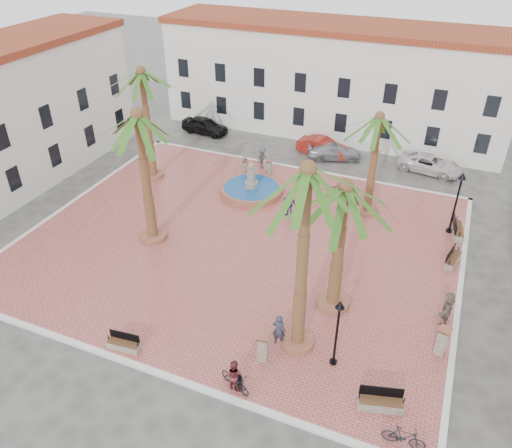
% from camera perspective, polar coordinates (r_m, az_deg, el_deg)
% --- Properties ---
extents(ground, '(120.00, 120.00, 0.00)m').
position_cam_1_polar(ground, '(31.39, -1.68, -2.07)').
color(ground, '#56544F').
rests_on(ground, ground).
extents(plaza, '(26.00, 22.00, 0.15)m').
position_cam_1_polar(plaza, '(31.35, -1.69, -1.95)').
color(plaza, '#BA5851').
rests_on(plaza, ground).
extents(kerb_n, '(26.30, 0.30, 0.16)m').
position_cam_1_polar(kerb_n, '(40.21, 4.78, 6.36)').
color(kerb_n, silver).
rests_on(kerb_n, ground).
extents(kerb_s, '(26.30, 0.30, 0.16)m').
position_cam_1_polar(kerb_s, '(24.30, -12.79, -15.73)').
color(kerb_s, silver).
rests_on(kerb_s, ground).
extents(kerb_e, '(0.30, 22.30, 0.16)m').
position_cam_1_polar(kerb_e, '(29.52, 22.21, -7.40)').
color(kerb_e, silver).
rests_on(kerb_e, ground).
extents(kerb_w, '(0.30, 22.30, 0.16)m').
position_cam_1_polar(kerb_w, '(37.84, -19.97, 2.53)').
color(kerb_w, silver).
rests_on(kerb_w, ground).
extents(building_north, '(30.40, 7.40, 9.50)m').
position_cam_1_polar(building_north, '(46.58, 8.75, 16.08)').
color(building_north, white).
rests_on(building_north, ground).
extents(fountain, '(4.57, 4.57, 2.36)m').
position_cam_1_polar(fountain, '(36.33, -0.52, 4.10)').
color(fountain, '#A96145').
rests_on(fountain, plaza).
extents(palm_nw, '(5.07, 5.07, 8.48)m').
position_cam_1_polar(palm_nw, '(36.81, -12.87, 15.42)').
color(palm_nw, '#A96145').
rests_on(palm_nw, plaza).
extents(palm_sw, '(5.52, 5.52, 8.53)m').
position_cam_1_polar(palm_sw, '(28.79, -13.23, 10.41)').
color(palm_sw, '#A96145').
rests_on(palm_sw, plaza).
extents(palm_s, '(5.16, 5.16, 9.70)m').
position_cam_1_polar(palm_s, '(19.54, 5.83, 3.84)').
color(palm_s, '#A96145').
rests_on(palm_s, plaza).
extents(palm_e, '(5.67, 5.67, 7.46)m').
position_cam_1_polar(palm_e, '(23.35, 9.98, 2.38)').
color(palm_e, '#A96145').
rests_on(palm_e, plaza).
extents(palm_ne, '(4.71, 4.71, 7.16)m').
position_cam_1_polar(palm_ne, '(32.28, 13.79, 10.55)').
color(palm_ne, '#A96145').
rests_on(palm_ne, plaza).
extents(bench_s, '(1.68, 0.67, 0.86)m').
position_cam_1_polar(bench_s, '(25.05, -14.87, -13.17)').
color(bench_s, gray).
rests_on(bench_s, plaza).
extents(bench_se, '(2.01, 1.07, 1.01)m').
position_cam_1_polar(bench_se, '(22.69, 14.03, -19.22)').
color(bench_se, gray).
rests_on(bench_se, plaza).
extents(bench_e, '(0.91, 1.82, 0.92)m').
position_cam_1_polar(bench_e, '(31.41, 21.55, -3.79)').
color(bench_e, gray).
rests_on(bench_e, plaza).
extents(bench_ne, '(0.92, 2.08, 1.06)m').
position_cam_1_polar(bench_ne, '(34.14, 21.97, -0.68)').
color(bench_ne, gray).
rests_on(bench_ne, plaza).
extents(lamppost_s, '(0.41, 0.41, 3.78)m').
position_cam_1_polar(lamppost_s, '(22.27, 9.36, -11.01)').
color(lamppost_s, black).
rests_on(lamppost_s, plaza).
extents(lamppost_e, '(0.46, 0.46, 4.25)m').
position_cam_1_polar(lamppost_e, '(32.99, 22.14, 3.34)').
color(lamppost_e, black).
rests_on(lamppost_e, plaza).
extents(bollard_se, '(0.65, 0.65, 1.50)m').
position_cam_1_polar(bollard_se, '(23.40, 0.77, -13.93)').
color(bollard_se, gray).
rests_on(bollard_se, plaza).
extents(bollard_n, '(0.51, 0.51, 1.32)m').
position_cam_1_polar(bollard_n, '(38.48, 1.48, 6.44)').
color(bollard_n, gray).
rests_on(bollard_n, plaza).
extents(bollard_e, '(0.67, 0.67, 1.54)m').
position_cam_1_polar(bollard_e, '(25.18, 20.52, -12.39)').
color(bollard_e, gray).
rests_on(bollard_e, plaza).
extents(litter_bin, '(0.36, 0.36, 0.70)m').
position_cam_1_polar(litter_bin, '(22.66, -2.02, -17.70)').
color(litter_bin, black).
rests_on(litter_bin, plaza).
extents(cyclist_a, '(0.67, 0.47, 1.75)m').
position_cam_1_polar(cyclist_a, '(24.07, 2.63, -11.97)').
color(cyclist_a, '#2C2E44').
rests_on(cyclist_a, plaza).
extents(bicycle_a, '(1.79, 1.19, 0.89)m').
position_cam_1_polar(bicycle_a, '(22.63, -2.40, -17.42)').
color(bicycle_a, black).
rests_on(bicycle_a, plaza).
extents(cyclist_b, '(0.80, 0.63, 1.60)m').
position_cam_1_polar(cyclist_b, '(22.37, -2.55, -16.80)').
color(cyclist_b, maroon).
rests_on(cyclist_b, plaza).
extents(bicycle_b, '(1.72, 0.54, 1.03)m').
position_cam_1_polar(bicycle_b, '(21.66, 16.55, -22.32)').
color(bicycle_b, black).
rests_on(bicycle_b, plaza).
extents(pedestrian_fountain_a, '(0.95, 0.91, 1.63)m').
position_cam_1_polar(pedestrian_fountain_a, '(38.38, -1.33, 6.59)').
color(pedestrian_fountain_a, '#876755').
rests_on(pedestrian_fountain_a, plaza).
extents(pedestrian_fountain_b, '(1.17, 0.77, 1.85)m').
position_cam_1_polar(pedestrian_fountain_b, '(33.33, 3.78, 2.35)').
color(pedestrian_fountain_b, '#364465').
rests_on(pedestrian_fountain_b, plaza).
extents(pedestrian_north, '(0.97, 1.29, 1.77)m').
position_cam_1_polar(pedestrian_north, '(39.60, 0.72, 7.58)').
color(pedestrian_north, '#444448').
rests_on(pedestrian_north, plaza).
extents(pedestrian_east, '(0.70, 1.75, 1.84)m').
position_cam_1_polar(pedestrian_east, '(26.81, 21.01, -8.93)').
color(pedestrian_east, '#726457').
rests_on(pedestrian_east, plaza).
extents(car_black, '(4.52, 2.16, 1.49)m').
position_cam_1_polar(car_black, '(46.82, -5.87, 11.15)').
color(car_black, black).
rests_on(car_black, ground).
extents(car_red, '(4.57, 2.16, 1.45)m').
position_cam_1_polar(car_red, '(42.65, 7.65, 8.75)').
color(car_red, '#A42117').
rests_on(car_red, ground).
extents(car_silver, '(4.76, 3.19, 1.28)m').
position_cam_1_polar(car_silver, '(42.10, 8.94, 8.18)').
color(car_silver, '#999AA1').
rests_on(car_silver, ground).
extents(car_white, '(5.09, 2.92, 1.34)m').
position_cam_1_polar(car_white, '(41.75, 19.26, 6.50)').
color(car_white, silver).
rests_on(car_white, ground).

